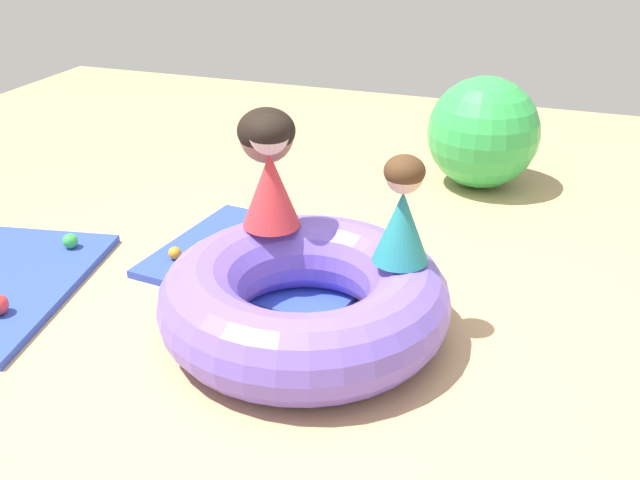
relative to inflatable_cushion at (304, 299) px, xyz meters
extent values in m
plane|color=tan|center=(-0.03, -0.02, -0.18)|extent=(8.00, 8.00, 0.00)
cube|color=#2D47B7|center=(-0.40, 0.57, -0.16)|extent=(1.20, 1.03, 0.04)
torus|color=#7056D1|center=(0.00, 0.00, 0.00)|extent=(1.24, 1.24, 0.35)
cone|color=teal|center=(0.37, 0.15, 0.33)|extent=(0.32, 0.32, 0.31)
sphere|color=#DBAD89|center=(0.37, 0.15, 0.55)|extent=(0.15, 0.15, 0.15)
ellipsoid|color=#472D19|center=(0.37, 0.15, 0.57)|extent=(0.17, 0.17, 0.13)
cone|color=red|center=(-0.27, 0.30, 0.35)|extent=(0.34, 0.34, 0.35)
sphere|color=beige|center=(-0.27, 0.30, 0.60)|extent=(0.17, 0.17, 0.17)
ellipsoid|color=black|center=(-0.27, 0.30, 0.62)|extent=(0.19, 0.19, 0.15)
cone|color=#232D3D|center=(-0.40, 0.57, 0.12)|extent=(0.55, 0.55, 0.52)
sphere|color=#936647|center=(-0.40, 0.57, 0.50)|extent=(0.26, 0.26, 0.26)
ellipsoid|color=black|center=(-0.40, 0.57, 0.53)|extent=(0.28, 0.28, 0.22)
sphere|color=green|center=(-1.41, 0.30, -0.10)|extent=(0.08, 0.08, 0.08)
sphere|color=teal|center=(-0.26, 0.24, -0.10)|extent=(0.07, 0.07, 0.07)
sphere|color=orange|center=(-0.84, 0.37, -0.10)|extent=(0.07, 0.07, 0.07)
sphere|color=pink|center=(-0.04, 0.63, -0.09)|extent=(0.09, 0.09, 0.09)
sphere|color=green|center=(0.44, 2.00, 0.17)|extent=(0.70, 0.70, 0.70)
camera|label=1|loc=(0.97, -2.52, 1.60)|focal=41.54mm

